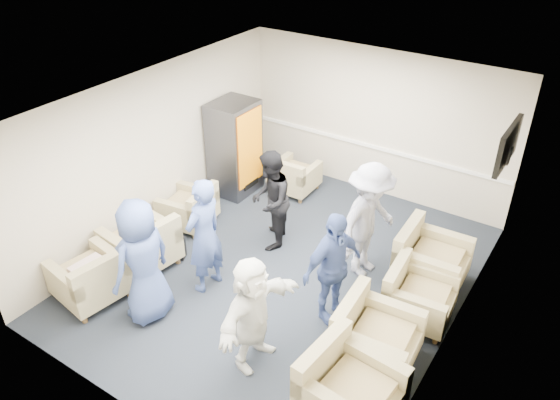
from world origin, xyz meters
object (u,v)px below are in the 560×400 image
Objects in this scene: armchair_right_midnear at (373,338)px; person_back_left at (270,200)px; person_front_left at (143,262)px; armchair_right_near at (346,391)px; person_mid_left at (204,236)px; armchair_left_mid at (143,247)px; armchair_corner at (293,177)px; person_mid_right at (333,268)px; armchair_left_far at (191,209)px; armchair_left_near at (92,280)px; person_front_right at (253,313)px; armchair_right_midfar at (416,297)px; armchair_right_far at (427,261)px; person_back_right at (369,221)px; vending_machine at (235,148)px.

person_back_left is at bearing 57.06° from armchair_right_midnear.
armchair_right_midnear is at bearing 111.77° from person_front_left.
person_mid_left is (-2.69, 0.87, 0.50)m from armchair_right_near.
armchair_left_mid is 3.22m from armchair_corner.
person_mid_right is (1.80, 0.42, -0.06)m from person_mid_left.
armchair_left_far is at bearing -164.61° from armchair_left_mid.
person_back_left reaches higher than armchair_left_far.
armchair_left_near is 1.03× the size of armchair_right_midnear.
armchair_left_near is 1.13× the size of armchair_left_far.
armchair_corner is 0.45× the size of person_mid_left.
armchair_right_midfar is at bearing -34.94° from person_front_right.
armchair_corner is (0.86, 1.89, -0.01)m from armchair_left_far.
person_front_left is at bearing 95.76° from armchair_right_near.
armchair_right_far is (3.75, 2.95, 0.02)m from armchair_left_near.
person_front_left is (0.98, -1.97, 0.58)m from armchair_left_far.
person_back_right is (3.02, 0.49, 0.59)m from armchair_left_far.
armchair_right_midfar is at bearing 81.96° from armchair_left_far.
armchair_left_far reaches higher than armchair_corner.
armchair_corner is at bearing -174.19° from person_front_left.
person_back_right is at bearing 24.68° from armchair_right_midnear.
armchair_right_midnear is (-0.10, 0.89, -0.01)m from armchair_right_near.
armchair_left_far is at bearing 69.06° from armchair_right_near.
armchair_left_mid is 1.17× the size of armchair_left_far.
armchair_right_midnear is at bearing -31.60° from vending_machine.
person_back_left reaches higher than armchair_left_mid.
person_mid_left reaches higher than person_back_left.
person_mid_left reaches higher than armchair_left_far.
person_back_right is (1.76, 1.56, 0.02)m from person_mid_left.
armchair_left_near is at bearing 125.90° from armchair_right_far.
armchair_right_near is 1.06× the size of armchair_right_far.
person_mid_left reaches higher than armchair_right_midnear.
person_front_right is at bearing 114.39° from armchair_corner.
person_mid_left reaches higher than vending_machine.
armchair_left_mid reaches higher than armchair_right_midfar.
armchair_right_midnear is 1.08× the size of armchair_right_midfar.
armchair_left_mid is at bearing 79.27° from person_front_right.
armchair_right_midfar is 0.93× the size of armchair_right_far.
vending_machine is (-3.95, 0.60, 0.50)m from armchair_right_far.
armchair_right_midfar is 0.50× the size of person_back_right.
armchair_right_midfar is 2.99m from person_mid_left.
person_front_left reaches higher than armchair_right_midfar.
armchair_right_near is 0.63× the size of person_back_left.
armchair_left_mid is at bearing 84.98° from armchair_right_near.
armchair_left_near is 2.57m from person_front_right.
person_front_left is (0.81, -0.71, 0.53)m from armchair_left_mid.
vending_machine is (-3.93, 2.42, 0.51)m from armchair_right_midnear.
person_back_right reaches higher than armchair_right_far.
person_mid_left is at bearing 140.40° from person_back_right.
armchair_left_near is 3.60m from vending_machine.
armchair_right_near is 0.90m from armchair_right_midnear.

